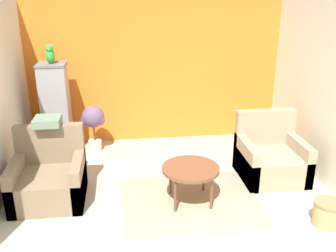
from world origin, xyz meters
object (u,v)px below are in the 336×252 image
(armchair_left, at_px, (49,179))
(birdcage, at_px, (57,113))
(coffee_table, at_px, (191,170))
(wicker_basket, at_px, (328,212))
(parrot, at_px, (50,55))
(armchair_right, at_px, (270,158))
(potted_plant, at_px, (93,121))

(armchair_left, bearing_deg, birdcage, 93.31)
(coffee_table, xyz_separation_m, wicker_basket, (1.46, -0.69, -0.28))
(parrot, bearing_deg, armchair_left, -86.70)
(armchair_right, distance_m, birdcage, 3.36)
(armchair_left, distance_m, wicker_basket, 3.38)
(parrot, xyz_separation_m, wicker_basket, (3.31, -2.43, -1.46))
(potted_plant, distance_m, wicker_basket, 3.70)
(birdcage, relative_size, wicker_basket, 4.39)
(wicker_basket, bearing_deg, potted_plant, 138.40)
(armchair_left, bearing_deg, armchair_right, 4.52)
(armchair_left, relative_size, wicker_basket, 2.68)
(armchair_left, height_order, wicker_basket, armchair_left)
(coffee_table, height_order, birdcage, birdcage)
(potted_plant, bearing_deg, wicker_basket, -41.60)
(armchair_left, height_order, potted_plant, armchair_left)
(potted_plant, xyz_separation_m, wicker_basket, (2.75, -2.44, -0.37))
(coffee_table, relative_size, birdcage, 0.48)
(parrot, height_order, potted_plant, parrot)
(birdcage, height_order, parrot, parrot)
(coffee_table, bearing_deg, armchair_left, 170.59)
(birdcage, xyz_separation_m, wicker_basket, (3.31, -2.43, -0.53))
(coffee_table, bearing_deg, potted_plant, 126.25)
(wicker_basket, bearing_deg, armchair_left, 163.11)
(armchair_right, relative_size, parrot, 3.10)
(armchair_left, height_order, armchair_right, same)
(wicker_basket, bearing_deg, armchair_right, 99.75)
(armchair_right, height_order, wicker_basket, armchair_right)
(coffee_table, height_order, wicker_basket, coffee_table)
(coffee_table, bearing_deg, wicker_basket, -25.16)
(coffee_table, height_order, armchair_left, armchair_left)
(birdcage, xyz_separation_m, potted_plant, (0.56, 0.01, -0.17))
(coffee_table, xyz_separation_m, birdcage, (-1.85, 1.74, 0.25))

